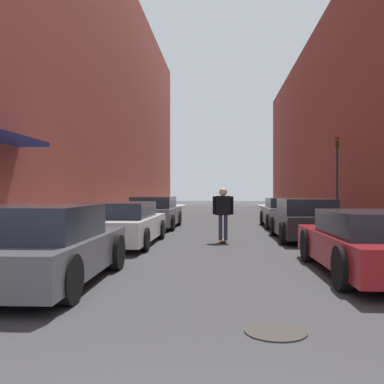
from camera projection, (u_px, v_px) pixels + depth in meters
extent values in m
plane|color=#38383A|center=(220.00, 225.00, 19.76)|extent=(101.35, 101.35, 0.00)
cube|color=#A3A099|center=(137.00, 218.00, 24.69)|extent=(1.80, 46.07, 0.12)
cube|color=#A3A099|center=(306.00, 218.00, 24.02)|extent=(1.80, 46.07, 0.12)
cube|color=brown|center=(88.00, 91.00, 24.89)|extent=(4.00, 46.07, 14.87)
cube|color=brown|center=(358.00, 117.00, 23.81)|extent=(4.00, 46.07, 11.43)
cube|color=#515459|center=(43.00, 255.00, 7.28)|extent=(2.05, 4.32, 0.60)
cube|color=#232833|center=(37.00, 222.00, 7.07)|extent=(1.76, 2.26, 0.55)
cylinder|color=black|center=(24.00, 251.00, 8.67)|extent=(0.18, 0.71, 0.71)
cylinder|color=black|center=(117.00, 252.00, 8.53)|extent=(0.18, 0.71, 0.71)
cylinder|color=black|center=(70.00, 280.00, 5.89)|extent=(0.18, 0.71, 0.71)
cube|color=silver|center=(123.00, 228.00, 12.68)|extent=(1.93, 4.78, 0.64)
cube|color=#232833|center=(121.00, 210.00, 12.44)|extent=(1.69, 2.49, 0.45)
cylinder|color=black|center=(105.00, 229.00, 14.22)|extent=(0.18, 0.63, 0.63)
cylinder|color=black|center=(161.00, 229.00, 14.09)|extent=(0.18, 0.63, 0.63)
cylinder|color=black|center=(75.00, 239.00, 11.26)|extent=(0.18, 0.63, 0.63)
cylinder|color=black|center=(145.00, 240.00, 11.13)|extent=(0.18, 0.63, 0.63)
cube|color=#515459|center=(155.00, 216.00, 18.38)|extent=(1.92, 4.36, 0.70)
cube|color=#232833|center=(154.00, 202.00, 18.16)|extent=(1.66, 2.28, 0.47)
cylinder|color=black|center=(140.00, 218.00, 19.78)|extent=(0.18, 0.65, 0.65)
cylinder|color=black|center=(179.00, 218.00, 19.65)|extent=(0.18, 0.65, 0.65)
cylinder|color=black|center=(127.00, 222.00, 17.10)|extent=(0.18, 0.65, 0.65)
cylinder|color=black|center=(172.00, 223.00, 16.97)|extent=(0.18, 0.65, 0.65)
cube|color=maroon|center=(372.00, 249.00, 8.07)|extent=(1.99, 4.55, 0.57)
cube|color=#232833|center=(377.00, 223.00, 7.84)|extent=(1.73, 2.37, 0.44)
cylinder|color=black|center=(307.00, 246.00, 9.53)|extent=(0.18, 0.72, 0.72)
cylinder|color=black|center=(342.00, 268.00, 6.73)|extent=(0.18, 0.72, 0.72)
cube|color=#232326|center=(305.00, 224.00, 13.86)|extent=(1.81, 4.03, 0.66)
cube|color=#232833|center=(306.00, 207.00, 13.66)|extent=(1.58, 2.10, 0.50)
cylinder|color=black|center=(273.00, 226.00, 15.16)|extent=(0.18, 0.67, 0.67)
cylinder|color=black|center=(323.00, 227.00, 15.04)|extent=(0.18, 0.67, 0.67)
cylinder|color=black|center=(283.00, 233.00, 12.68)|extent=(0.18, 0.67, 0.67)
cylinder|color=black|center=(343.00, 234.00, 12.56)|extent=(0.18, 0.67, 0.67)
cube|color=gray|center=(287.00, 215.00, 18.70)|extent=(1.94, 4.26, 0.70)
cube|color=#232833|center=(288.00, 203.00, 18.48)|extent=(1.71, 2.22, 0.41)
cylinder|color=black|center=(262.00, 218.00, 20.08)|extent=(0.18, 0.66, 0.66)
cylinder|color=black|center=(303.00, 218.00, 19.95)|extent=(0.18, 0.66, 0.66)
cylinder|color=black|center=(268.00, 222.00, 17.45)|extent=(0.18, 0.66, 0.66)
cylinder|color=black|center=(316.00, 222.00, 17.31)|extent=(0.18, 0.66, 0.66)
cube|color=brown|center=(223.00, 240.00, 13.16)|extent=(0.20, 0.78, 0.02)
cylinder|color=beige|center=(221.00, 241.00, 13.42)|extent=(0.03, 0.06, 0.06)
cylinder|color=beige|center=(225.00, 241.00, 13.41)|extent=(0.03, 0.06, 0.06)
cylinder|color=beige|center=(221.00, 242.00, 12.92)|extent=(0.03, 0.06, 0.06)
cylinder|color=beige|center=(226.00, 242.00, 12.91)|extent=(0.03, 0.06, 0.06)
cylinder|color=#2D3351|center=(220.00, 227.00, 13.17)|extent=(0.11, 0.11, 0.77)
cylinder|color=#2D3351|center=(226.00, 228.00, 13.16)|extent=(0.11, 0.11, 0.77)
cube|color=black|center=(223.00, 205.00, 13.16)|extent=(0.46, 0.21, 0.59)
sphere|color=beige|center=(223.00, 192.00, 13.16)|extent=(0.25, 0.25, 0.25)
cylinder|color=black|center=(214.00, 205.00, 13.18)|extent=(0.09, 0.09, 0.56)
cylinder|color=black|center=(232.00, 205.00, 13.14)|extent=(0.09, 0.09, 0.56)
cylinder|color=#332D28|center=(275.00, 331.00, 4.77)|extent=(0.70, 0.70, 0.02)
cylinder|color=#2D2D2D|center=(337.00, 181.00, 19.02)|extent=(0.10, 0.10, 3.85)
cube|color=#332D0F|center=(337.00, 143.00, 19.01)|extent=(0.16, 0.16, 0.45)
sphere|color=red|center=(338.00, 140.00, 18.93)|extent=(0.11, 0.11, 0.11)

